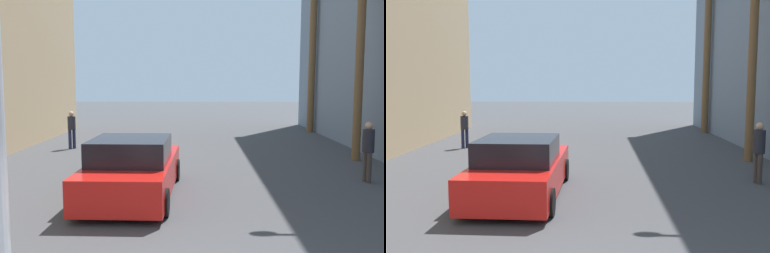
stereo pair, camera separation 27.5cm
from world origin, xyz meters
The scene contains 6 objects.
ground_plane centered at (0.00, 10.00, 0.00)m, with size 90.41×90.41×0.00m, color #424244.
car_lead centered at (-1.54, 6.37, 0.70)m, with size 2.24×5.00×1.56m.
palm_tree_mid_right centered at (6.06, 11.51, 5.13)m, with size 3.06×3.09×7.61m.
palm_tree_far_right centered at (6.67, 20.33, 5.65)m, with size 2.94×2.55×9.58m.
pedestrian_far_left centered at (-5.40, 14.07, 0.96)m, with size 0.48×0.48×1.65m.
pedestrian_mid_right centered at (5.12, 8.01, 1.05)m, with size 0.39×0.39×1.79m.
Camera 1 is at (0.14, -4.43, 2.99)m, focal length 40.00 mm.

